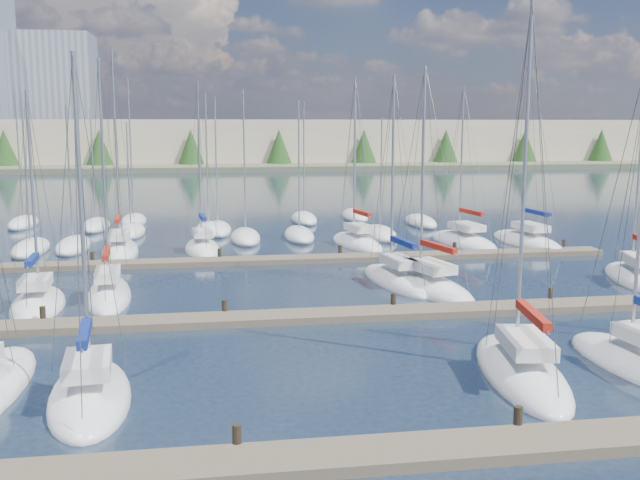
{
  "coord_description": "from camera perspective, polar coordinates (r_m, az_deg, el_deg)",
  "views": [
    {
      "loc": [
        -4.57,
        -15.27,
        8.77
      ],
      "look_at": [
        0.0,
        14.0,
        4.0
      ],
      "focal_mm": 40.0,
      "sensor_mm": 36.0,
      "label": 1
    }
  ],
  "objects": [
    {
      "name": "ground",
      "position": [
        75.92,
        -5.37,
        2.47
      ],
      "size": [
        400.0,
        400.0,
        0.0
      ],
      "primitive_type": "plane",
      "color": "#202D40",
      "rests_on": "ground"
    },
    {
      "name": "dock_near",
      "position": [
        19.85,
        5.58,
        -16.63
      ],
      "size": [
        44.0,
        1.93,
        1.1
      ],
      "color": "#6B5E4C",
      "rests_on": "ground"
    },
    {
      "name": "dock_mid",
      "position": [
        32.77,
        -0.55,
        -6.1
      ],
      "size": [
        44.0,
        1.93,
        1.1
      ],
      "color": "#6B5E4C",
      "rests_on": "ground"
    },
    {
      "name": "dock_far",
      "position": [
        46.32,
        -3.06,
        -1.59
      ],
      "size": [
        44.0,
        1.93,
        1.1
      ],
      "color": "#6B5E4C",
      "rests_on": "ground"
    },
    {
      "name": "sailboat_m",
      "position": [
        44.37,
        23.91,
        -2.82
      ],
      "size": [
        4.28,
        8.25,
        11.18
      ],
      "rotation": [
        0.0,
        0.0,
        -0.24
      ],
      "color": "white",
      "rests_on": "ground"
    },
    {
      "name": "sailboat_d",
      "position": [
        26.6,
        15.78,
        -10.04
      ],
      "size": [
        3.91,
        8.68,
        13.68
      ],
      "rotation": [
        0.0,
        0.0,
        -0.16
      ],
      "color": "white",
      "rests_on": "ground"
    },
    {
      "name": "sailboat_r",
      "position": [
        55.63,
        16.21,
        -0.1
      ],
      "size": [
        3.48,
        9.4,
        14.89
      ],
      "rotation": [
        0.0,
        0.0,
        0.09
      ],
      "color": "white",
      "rests_on": "ground"
    },
    {
      "name": "sailboat_k",
      "position": [
        40.16,
        6.06,
        -3.24
      ],
      "size": [
        3.25,
        8.17,
        12.25
      ],
      "rotation": [
        0.0,
        0.0,
        0.14
      ],
      "color": "white",
      "rests_on": "ground"
    },
    {
      "name": "sailboat_c",
      "position": [
        24.56,
        -17.93,
        -11.79
      ],
      "size": [
        3.25,
        7.11,
        11.77
      ],
      "rotation": [
        0.0,
        0.0,
        0.1
      ],
      "color": "white",
      "rests_on": "ground"
    },
    {
      "name": "sailboat_q",
      "position": [
        54.58,
        11.4,
        -0.1
      ],
      "size": [
        4.15,
        8.86,
        12.34
      ],
      "rotation": [
        0.0,
        0.0,
        0.14
      ],
      "color": "white",
      "rests_on": "ground"
    },
    {
      "name": "sailboat_n",
      "position": [
        51.36,
        -15.69,
        -0.81
      ],
      "size": [
        2.99,
        8.25,
        14.6
      ],
      "rotation": [
        0.0,
        0.0,
        0.07
      ],
      "color": "white",
      "rests_on": "ground"
    },
    {
      "name": "sailboat_i",
      "position": [
        38.18,
        -16.52,
        -4.22
      ],
      "size": [
        2.91,
        7.92,
        12.83
      ],
      "rotation": [
        0.0,
        0.0,
        0.09
      ],
      "color": "white",
      "rests_on": "ground"
    },
    {
      "name": "sailboat_l",
      "position": [
        38.99,
        8.54,
        -3.69
      ],
      "size": [
        4.57,
        8.72,
        12.63
      ],
      "rotation": [
        0.0,
        0.0,
        0.23
      ],
      "color": "white",
      "rests_on": "ground"
    },
    {
      "name": "sailboat_o",
      "position": [
        50.97,
        -9.38,
        -0.66
      ],
      "size": [
        2.98,
        6.75,
        12.56
      ],
      "rotation": [
        0.0,
        0.0,
        0.09
      ],
      "color": "white",
      "rests_on": "ground"
    },
    {
      "name": "sailboat_h",
      "position": [
        37.37,
        -21.64,
        -4.8
      ],
      "size": [
        2.93,
        6.6,
        11.18
      ],
      "rotation": [
        0.0,
        0.0,
        0.08
      ],
      "color": "white",
      "rests_on": "ground"
    },
    {
      "name": "sailboat_p",
      "position": [
        52.87,
        2.98,
        -0.21
      ],
      "size": [
        3.81,
        7.92,
        13.0
      ],
      "rotation": [
        0.0,
        0.0,
        0.17
      ],
      "color": "white",
      "rests_on": "ground"
    },
    {
      "name": "distant_boats",
      "position": [
        59.64,
        -8.57,
        0.87
      ],
      "size": [
        36.93,
        20.75,
        13.3
      ],
      "color": "#9EA0A5",
      "rests_on": "ground"
    },
    {
      "name": "shoreline",
      "position": [
        165.28,
        -12.04,
        8.49
      ],
      "size": [
        400.0,
        60.0,
        38.0
      ],
      "color": "#666B51",
      "rests_on": "ground"
    }
  ]
}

